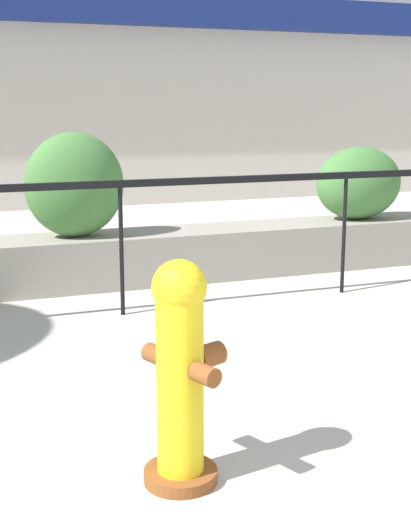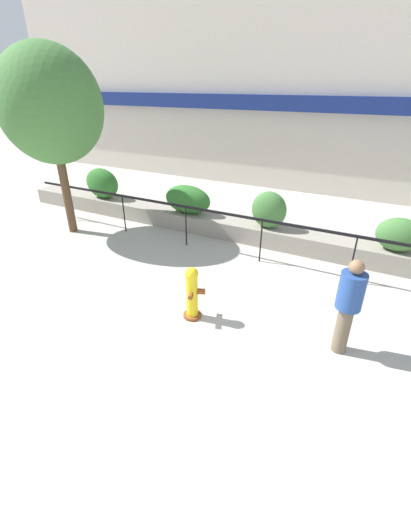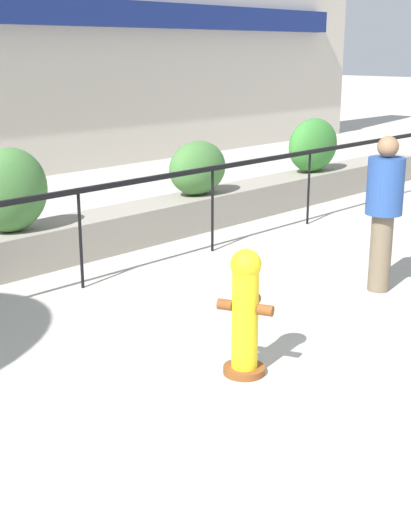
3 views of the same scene
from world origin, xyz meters
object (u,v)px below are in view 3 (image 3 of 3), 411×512
Objects in this scene: fire_hydrant at (245,311)px; hedge_bush_3 at (198,168)px; hedge_bush_4 at (313,145)px; pedestrian at (384,204)px; hedge_bush_2 at (11,190)px.

hedge_bush_3 is at bearing 49.05° from fire_hydrant.
hedge_bush_4 is 0.69× the size of pedestrian.
hedge_bush_4 is at bearing 0.00° from hedge_bush_2.
hedge_bush_4 is 5.08m from pedestrian.
hedge_bush_2 is at bearing 180.00° from hedge_bush_4.
pedestrian is (-0.71, -3.56, 0.08)m from hedge_bush_3.
fire_hydrant is (-3.37, -3.89, -0.35)m from hedge_bush_3.
hedge_bush_2 is 4.33m from pedestrian.
hedge_bush_2 is 3.92m from fire_hydrant.
pedestrian is at bearing -101.23° from hedge_bush_3.
fire_hydrant is at bearing -148.30° from hedge_bush_4.
hedge_bush_3 is 0.85× the size of hedge_bush_4.
hedge_bush_4 is 1.10× the size of fire_hydrant.
fire_hydrant is at bearing -173.04° from pedestrian.
fire_hydrant is 2.72m from pedestrian.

